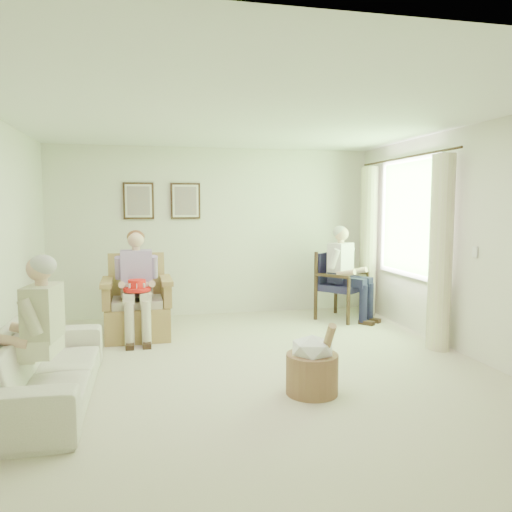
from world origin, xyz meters
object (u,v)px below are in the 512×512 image
wood_armchair (340,282)px  red_hat (137,287)px  wicker_armchair (138,311)px  person_dark (344,266)px  person_sofa (37,324)px  hatbox (312,365)px  sofa (43,367)px  person_wicker (137,277)px

wood_armchair → red_hat: bearing=157.2°
wicker_armchair → person_dark: (3.00, 0.32, 0.47)m
person_sofa → hatbox: 2.40m
person_sofa → red_hat: bearing=165.2°
person_sofa → sofa: bearing=-172.3°
wood_armchair → wicker_armchair: bearing=150.8°
sofa → person_dark: (3.77, 2.38, 0.51)m
wood_armchair → person_wicker: size_ratio=0.73×
person_sofa → wicker_armchair: bearing=168.6°
wood_armchair → person_dark: 0.31m
person_wicker → red_hat: 0.22m
person_wicker → person_dark: bearing=7.3°
person_wicker → person_dark: size_ratio=0.99×
wood_armchair → hatbox: size_ratio=1.43×
wicker_armchair → person_sofa: 2.38m
wood_armchair → person_wicker: person_wicker is taller
person_sofa → red_hat: (0.78, 1.88, -0.01)m
wood_armchair → person_dark: size_ratio=0.72×
person_wicker → hatbox: size_ratio=1.96×
person_sofa → red_hat: size_ratio=3.84×
person_sofa → hatbox: person_sofa is taller
hatbox → red_hat: bearing=127.4°
hatbox → sofa: bearing=171.8°
hatbox → person_sofa: bearing=175.6°
person_sofa → hatbox: bearing=93.3°
person_dark → person_sofa: size_ratio=1.09×
wicker_armchair → person_dark: size_ratio=0.78×
person_dark → wicker_armchair: bearing=147.7°
wicker_armchair → person_sofa: size_ratio=0.84×
red_hat → wicker_armchair: bearing=91.0°
wicker_armchair → sofa: size_ratio=0.51×
wood_armchair → red_hat: (-2.99, -0.83, 0.17)m
sofa → person_sofa: size_ratio=1.65×
wood_armchair → hatbox: wood_armchair is taller
person_dark → red_hat: 3.07m
wicker_armchair → hatbox: bearing=-58.1°
wicker_armchair → person_dark: 3.05m
wicker_armchair → sofa: (-0.77, -2.06, -0.03)m
person_dark → hatbox: bearing=-155.9°
sofa → red_hat: (0.78, 1.72, 0.41)m
person_wicker → person_dark: (3.00, 0.46, 0.01)m
red_hat → hatbox: 2.63m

